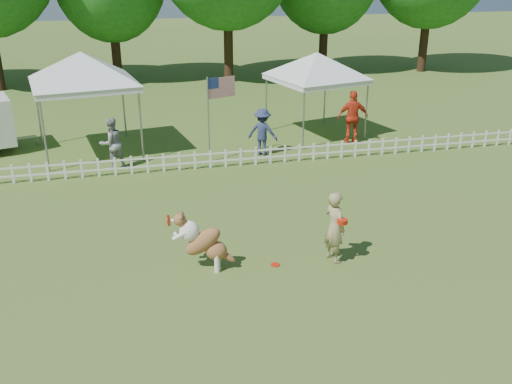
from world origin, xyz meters
TOP-DOWN VIEW (x-y plane):
  - ground at (0.00, 0.00)m, footprint 120.00×120.00m
  - picket_fence at (0.00, 7.00)m, footprint 22.00×0.08m
  - handler at (1.46, 0.29)m, footprint 0.55×0.69m
  - dog at (-1.39, 0.55)m, footprint 1.35×0.73m
  - frisbee_on_turf at (0.14, 0.36)m, footprint 0.23×0.23m
  - canopy_tent_left at (-4.07, 9.59)m, footprint 3.79×3.79m
  - canopy_tent_right at (4.24, 9.86)m, footprint 3.61×3.61m
  - flag_pole at (-0.17, 7.63)m, footprint 1.06×0.49m
  - spectator_a at (-3.30, 7.75)m, footprint 0.99×0.90m
  - spectator_b at (1.72, 7.98)m, footprint 1.20×1.04m
  - spectator_c at (5.26, 8.59)m, footprint 1.19×0.63m

SIDE VIEW (x-z plane):
  - ground at x=0.00m, z-range 0.00..0.00m
  - frisbee_on_turf at x=0.14m, z-range 0.00..0.02m
  - picket_fence at x=0.00m, z-range 0.00..0.60m
  - dog at x=-1.39m, z-range 0.00..1.33m
  - spectator_b at x=1.72m, z-range 0.00..1.61m
  - handler at x=1.46m, z-range 0.00..1.64m
  - spectator_a at x=-3.30m, z-range 0.00..1.66m
  - spectator_c at x=5.26m, z-range 0.00..1.93m
  - flag_pole at x=-0.17m, z-range 0.00..2.83m
  - canopy_tent_right at x=4.24m, z-range 0.00..3.07m
  - canopy_tent_left at x=-4.07m, z-range 0.00..3.40m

